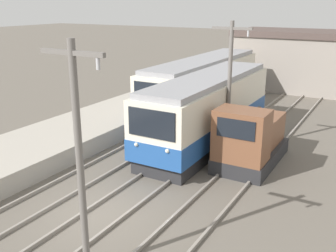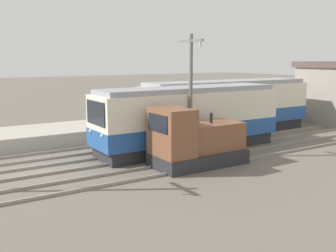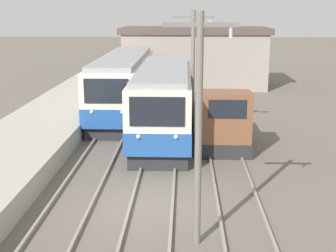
# 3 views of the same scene
# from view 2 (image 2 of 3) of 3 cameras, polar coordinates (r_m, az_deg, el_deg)

# --- Properties ---
(ground_plane) EXTENTS (200.00, 200.00, 0.00)m
(ground_plane) POSITION_cam_2_polar(r_m,az_deg,el_deg) (19.90, -19.16, -6.33)
(ground_plane) COLOR #665E54
(platform_left) EXTENTS (4.50, 54.00, 0.91)m
(platform_left) POSITION_cam_2_polar(r_m,az_deg,el_deg) (25.78, -22.47, -1.89)
(platform_left) COLOR #ADA599
(platform_left) RESTS_ON ground
(track_left) EXTENTS (1.54, 60.00, 0.14)m
(track_left) POSITION_cam_2_polar(r_m,az_deg,el_deg) (22.35, -20.74, -4.50)
(track_left) COLOR gray
(track_left) RESTS_ON ground
(track_center) EXTENTS (1.54, 60.00, 0.14)m
(track_center) POSITION_cam_2_polar(r_m,az_deg,el_deg) (19.70, -19.03, -6.27)
(track_center) COLOR gray
(track_center) RESTS_ON ground
(track_right) EXTENTS (1.54, 60.00, 0.14)m
(track_right) POSITION_cam_2_polar(r_m,az_deg,el_deg) (16.91, -16.60, -8.78)
(track_right) COLOR gray
(track_right) RESTS_ON ground
(commuter_train_left) EXTENTS (2.84, 13.60, 3.80)m
(commuter_train_left) POSITION_cam_2_polar(r_m,az_deg,el_deg) (28.57, 8.71, 2.46)
(commuter_train_left) COLOR #28282B
(commuter_train_left) RESTS_ON ground
(commuter_train_center) EXTENTS (2.84, 11.67, 3.73)m
(commuter_train_center) POSITION_cam_2_polar(r_m,az_deg,el_deg) (23.04, 3.05, 0.75)
(commuter_train_center) COLOR #28282B
(commuter_train_center) RESTS_ON ground
(shunting_locomotive) EXTENTS (2.40, 4.82, 3.00)m
(shunting_locomotive) POSITION_cam_2_polar(r_m,az_deg,el_deg) (19.71, 3.85, -2.34)
(shunting_locomotive) COLOR #28282B
(shunting_locomotive) RESTS_ON ground
(catenary_mast_mid) EXTENTS (2.00, 0.20, 6.60)m
(catenary_mast_mid) POSITION_cam_2_polar(r_m,az_deg,el_deg) (21.03, 3.32, 5.07)
(catenary_mast_mid) COLOR slate
(catenary_mast_mid) RESTS_ON ground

